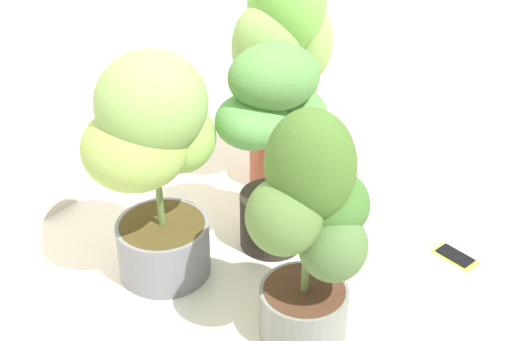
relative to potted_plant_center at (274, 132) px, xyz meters
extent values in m
plane|color=silver|center=(0.00, -0.16, -0.41)|extent=(8.00, 8.00, 0.00)
cylinder|color=black|center=(0.00, 0.01, -0.32)|extent=(0.21, 0.21, 0.18)
cylinder|color=#423418|center=(0.00, 0.01, -0.23)|extent=(0.19, 0.19, 0.02)
cylinder|color=#65804A|center=(0.00, 0.01, 0.00)|extent=(0.02, 0.02, 0.46)
ellipsoid|color=#50823E|center=(0.00, 0.01, 0.18)|extent=(0.34, 0.33, 0.19)
ellipsoid|color=#59944B|center=(-0.07, 0.03, 0.06)|extent=(0.31, 0.31, 0.15)
ellipsoid|color=#538341|center=(0.07, -0.02, 0.04)|extent=(0.26, 0.27, 0.17)
ellipsoid|color=#507E52|center=(0.01, -0.06, -0.04)|extent=(0.17, 0.16, 0.16)
cylinder|color=#974930|center=(0.33, 0.20, -0.31)|extent=(0.24, 0.24, 0.19)
cylinder|color=#3F3718|center=(0.33, 0.20, -0.22)|extent=(0.22, 0.22, 0.02)
cylinder|color=olive|center=(0.33, 0.20, 0.06)|extent=(0.02, 0.02, 0.56)
ellipsoid|color=#7DA051|center=(0.25, 0.22, 0.13)|extent=(0.30, 0.30, 0.31)
ellipsoid|color=#87A754|center=(0.42, 0.17, 0.11)|extent=(0.22, 0.22, 0.29)
ellipsoid|color=#77A445|center=(0.34, 0.15, 0.01)|extent=(0.16, 0.15, 0.23)
cylinder|color=gray|center=(-0.27, -0.30, -0.33)|extent=(0.24, 0.24, 0.15)
cylinder|color=#482C1D|center=(-0.27, -0.30, -0.26)|extent=(0.22, 0.22, 0.02)
cylinder|color=#5B7139|center=(-0.27, -0.30, -0.04)|extent=(0.02, 0.02, 0.44)
ellipsoid|color=#426726|center=(-0.27, -0.30, 0.13)|extent=(0.25, 0.26, 0.29)
ellipsoid|color=#537436|center=(-0.34, -0.28, 0.02)|extent=(0.21, 0.21, 0.20)
ellipsoid|color=#3C6829|center=(-0.21, -0.33, 0.00)|extent=(0.29, 0.29, 0.18)
ellipsoid|color=#4D6D38|center=(-0.26, -0.38, -0.08)|extent=(0.24, 0.24, 0.19)
cylinder|color=slate|center=(-0.31, 0.18, -0.32)|extent=(0.28, 0.28, 0.18)
cylinder|color=#453719|center=(-0.31, 0.18, -0.24)|extent=(0.26, 0.26, 0.02)
cylinder|color=#5C753B|center=(-0.31, 0.18, -0.01)|extent=(0.02, 0.02, 0.45)
ellipsoid|color=#81A853|center=(-0.31, 0.18, 0.16)|extent=(0.35, 0.35, 0.29)
ellipsoid|color=#8EAA4E|center=(-0.37, 0.20, 0.04)|extent=(0.40, 0.40, 0.24)
ellipsoid|color=#86B14F|center=(-0.23, 0.16, 0.03)|extent=(0.29, 0.28, 0.19)
cube|color=#C8C646|center=(0.29, -0.50, -0.41)|extent=(0.10, 0.16, 0.01)
cube|color=black|center=(0.29, -0.50, -0.40)|extent=(0.08, 0.12, 0.00)
camera|label=1|loc=(-1.48, -1.07, 1.01)|focal=49.72mm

